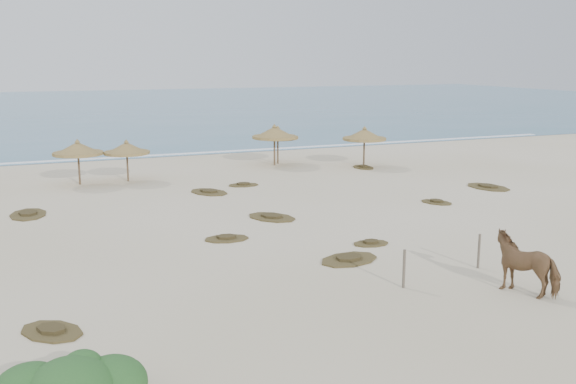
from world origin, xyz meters
name	(u,v)px	position (x,y,z in m)	size (l,w,h in m)	color
ground	(283,258)	(0.00, 0.00, 0.00)	(160.00, 160.00, 0.00)	beige
ocean	(89,108)	(0.00, 75.00, 0.00)	(200.00, 100.00, 0.01)	#2D6987
foam_line	(151,156)	(0.00, 26.00, 0.00)	(70.00, 0.60, 0.01)	white
palapa_2	(78,149)	(-5.59, 16.74, 1.98)	(3.35, 3.35, 2.56)	brown
palapa_3	(127,149)	(-2.96, 16.71, 1.87)	(3.35, 3.35, 2.41)	brown
palapa_4	(274,133)	(6.79, 18.78, 2.11)	(3.27, 3.27, 2.72)	brown
palapa_5	(278,134)	(7.23, 19.30, 1.98)	(3.08, 3.08, 2.55)	brown
palapa_6	(364,135)	(12.05, 16.24, 2.04)	(3.23, 3.23, 2.63)	brown
horse	(527,263)	(5.58, -5.81, 0.89)	(0.96, 2.10, 1.78)	brown
fence_post_near	(404,269)	(2.33, -4.15, 0.61)	(0.09, 0.09, 1.22)	brown
fence_post_far	(479,251)	(5.66, -3.47, 0.59)	(0.09, 0.09, 1.18)	brown
scrub_2	(227,238)	(-1.18, 3.02, 0.05)	(1.87, 1.34, 0.16)	brown
scrub_3	(272,217)	(1.64, 5.56, 0.05)	(2.54, 2.78, 0.16)	brown
scrub_4	(436,202)	(10.14, 5.37, 0.05)	(1.64, 1.86, 0.16)	brown
scrub_5	(488,187)	(14.93, 7.47, 0.05)	(2.13, 2.86, 0.16)	brown
scrub_6	(28,214)	(-8.32, 10.14, 0.05)	(1.72, 2.52, 0.16)	brown
scrub_7	(243,185)	(2.76, 13.01, 0.05)	(1.80, 1.28, 0.16)	brown
scrub_9	(349,259)	(2.03, -1.10, 0.05)	(2.55, 1.97, 0.16)	brown
scrub_10	(363,167)	(11.72, 15.68, 0.05)	(1.22, 1.85, 0.16)	brown
scrub_11	(52,331)	(-7.83, -3.61, 0.05)	(2.12, 2.22, 0.16)	brown
scrub_12	(371,243)	(3.70, 0.34, 0.05)	(1.47, 1.02, 0.16)	brown
scrub_13	(209,192)	(0.49, 11.85, 0.05)	(2.41, 2.75, 0.16)	brown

